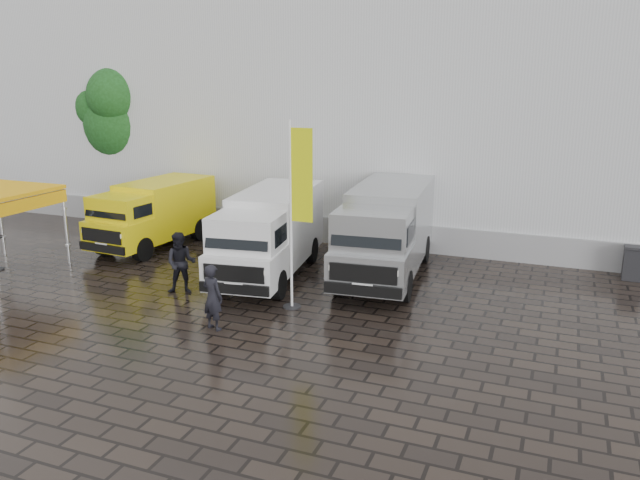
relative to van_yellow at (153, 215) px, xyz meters
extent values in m
plane|color=black|center=(7.77, -5.00, -1.20)|extent=(120.00, 120.00, 0.00)
cube|color=silver|center=(9.77, 11.00, 4.80)|extent=(44.00, 16.00, 12.00)
cube|color=gray|center=(9.77, 2.95, -0.70)|extent=(44.00, 0.15, 1.00)
cylinder|color=silver|center=(-4.40, -2.87, 0.08)|extent=(0.10, 0.10, 2.56)
cylinder|color=silver|center=(-1.43, -2.87, 0.08)|extent=(0.10, 0.10, 2.56)
cylinder|color=black|center=(7.40, -3.90, -1.18)|extent=(0.50, 0.50, 0.04)
cylinder|color=white|center=(7.40, -3.90, 1.37)|extent=(0.07, 0.07, 5.15)
cube|color=#CED80B|center=(7.73, -3.90, 2.50)|extent=(0.60, 0.03, 2.47)
cylinder|color=black|center=(-4.35, 4.42, 0.54)|extent=(0.49, 0.49, 3.49)
sphere|color=#174014|center=(-4.35, 4.42, 2.98)|extent=(3.84, 3.84, 3.84)
sphere|color=#174014|center=(-4.95, 5.32, 4.55)|extent=(2.26, 2.26, 2.26)
cube|color=black|center=(16.38, 2.34, -0.67)|extent=(0.67, 0.67, 1.07)
imported|color=black|center=(6.18, -6.03, -0.35)|extent=(0.71, 0.56, 1.71)
imported|color=black|center=(3.90, -4.01, -0.28)|extent=(1.09, 0.98, 1.84)
camera|label=1|loc=(14.12, -18.74, 5.03)|focal=35.00mm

